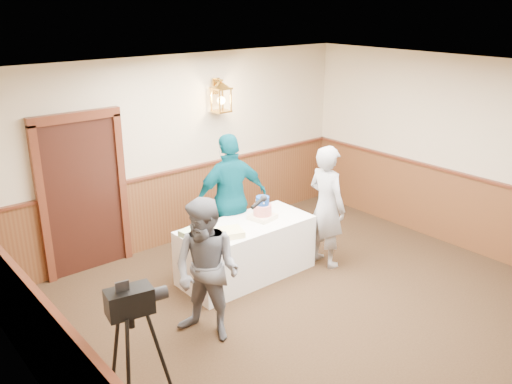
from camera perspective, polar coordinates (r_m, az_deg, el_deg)
ground at (r=6.31m, az=10.72°, el=-14.73°), size 7.00×7.00×0.00m
room_shell at (r=5.84m, az=7.92°, el=-0.65°), size 6.02×7.02×2.81m
display_table at (r=7.25m, az=-1.01°, el=-6.11°), size 1.80×0.80×0.75m
tiered_cake at (r=7.21m, az=0.69°, el=-1.93°), size 0.36×0.36×0.32m
sheet_cake_yellow at (r=6.74m, az=-3.02°, el=-4.33°), size 0.45×0.40×0.08m
sheet_cake_green at (r=6.79m, az=-6.40°, el=-4.24°), size 0.38×0.32×0.08m
interviewer at (r=5.84m, az=-5.19°, el=-8.25°), size 1.56×0.96×1.60m
baker at (r=7.45m, az=7.44°, el=-1.51°), size 0.43×0.64×1.71m
assistant_p at (r=7.48m, az=-2.64°, el=-0.73°), size 1.15×0.66×1.84m
tv_camera_rig at (r=4.73m, az=-12.49°, el=-18.38°), size 0.57×0.53×1.45m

